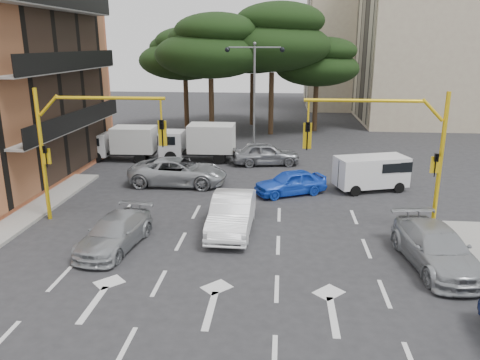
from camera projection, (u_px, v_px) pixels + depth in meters
The scene contains 21 objects.
ground at pixel (229, 243), 19.05m from camera, with size 120.00×120.00×0.00m, color #28282B.
median_strip at pixel (254, 153), 34.31m from camera, with size 1.40×6.00×0.15m, color gray.
apartment_beige_near at pixel (470, 27), 45.24m from camera, with size 20.20×12.15×18.70m.
apartment_beige_far at pixel (373, 39), 57.60m from camera, with size 16.20×12.15×16.70m.
pine_left_near at pixel (211, 46), 38.23m from camera, with size 9.15×9.15×10.23m.
pine_center at pixel (273, 37), 39.51m from camera, with size 9.98×9.98×11.16m.
pine_left_far at pixel (185, 54), 42.51m from camera, with size 8.32×8.32×9.30m.
pine_right at pixel (318, 62), 41.65m from camera, with size 7.49×7.49×8.37m.
pine_back at pixel (253, 46), 44.65m from camera, with size 9.15×9.15×10.23m.
signal_mast_right at pixel (398, 143), 19.26m from camera, with size 5.79×0.37×6.00m.
signal_mast_left at pixel (79, 137), 20.45m from camera, with size 5.79×0.37×6.00m.
street_lamp_center at pixel (254, 79), 32.81m from camera, with size 4.16×0.36×7.77m.
car_white_hatch at pixel (232, 213), 20.13m from camera, with size 1.70×4.87×1.60m, color white.
car_blue_compact at pixel (290, 182), 25.06m from camera, with size 1.56×3.88×1.32m, color blue.
car_silver_wagon at pixel (115, 233), 18.48m from camera, with size 1.78×4.37×1.27m, color #9DA1A5.
car_silver_cross_a at pixel (178, 172), 26.76m from camera, with size 2.55×5.53×1.54m, color #A2A6AA.
car_silver_cross_b at pixel (266, 154), 31.17m from camera, with size 1.78×4.43×1.51m, color gray.
car_silver_parked at pixel (436, 248), 16.92m from camera, with size 2.02×4.98×1.44m, color #9A9EA2.
van_white at pixel (371, 173), 25.70m from camera, with size 1.74×3.85×1.93m, color white, non-canonical shape.
box_truck_a at pixel (122, 143), 32.29m from camera, with size 1.99×4.75×2.34m, color silver, non-canonical shape.
box_truck_b at pixel (198, 142), 32.16m from camera, with size 2.17×5.16×2.54m, color silver, non-canonical shape.
Camera 1 is at (2.05, -17.43, 7.84)m, focal length 35.00 mm.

